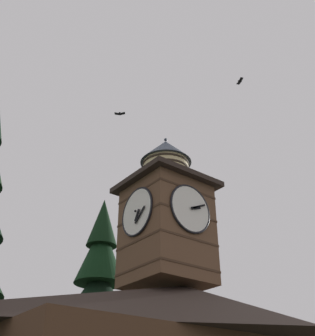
{
  "coord_description": "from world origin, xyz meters",
  "views": [
    {
      "loc": [
        10.91,
        12.56,
        2.27
      ],
      "look_at": [
        -0.24,
        -1.93,
        12.83
      ],
      "focal_mm": 45.31,
      "sensor_mm": 36.0,
      "label": 1
    }
  ],
  "objects_px": {
    "clock_tower": "(166,215)",
    "flying_bird_high": "(240,81)",
    "flying_bird_low": "(120,114)",
    "pine_tree_behind": "(95,334)"
  },
  "relations": [
    {
      "from": "pine_tree_behind",
      "to": "flying_bird_high",
      "type": "height_order",
      "value": "flying_bird_high"
    },
    {
      "from": "flying_bird_high",
      "to": "flying_bird_low",
      "type": "relative_size",
      "value": 0.92
    },
    {
      "from": "flying_bird_high",
      "to": "flying_bird_low",
      "type": "height_order",
      "value": "flying_bird_low"
    },
    {
      "from": "clock_tower",
      "to": "flying_bird_high",
      "type": "distance_m",
      "value": 7.67
    },
    {
      "from": "pine_tree_behind",
      "to": "flying_bird_low",
      "type": "bearing_deg",
      "value": 66.27
    },
    {
      "from": "flying_bird_high",
      "to": "pine_tree_behind",
      "type": "bearing_deg",
      "value": -86.33
    },
    {
      "from": "pine_tree_behind",
      "to": "flying_bird_high",
      "type": "distance_m",
      "value": 15.65
    },
    {
      "from": "clock_tower",
      "to": "pine_tree_behind",
      "type": "distance_m",
      "value": 8.73
    },
    {
      "from": "clock_tower",
      "to": "pine_tree_behind",
      "type": "xyz_separation_m",
      "value": [
        -0.97,
        -7.56,
        -4.26
      ]
    },
    {
      "from": "flying_bird_high",
      "to": "flying_bird_low",
      "type": "distance_m",
      "value": 7.35
    }
  ]
}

